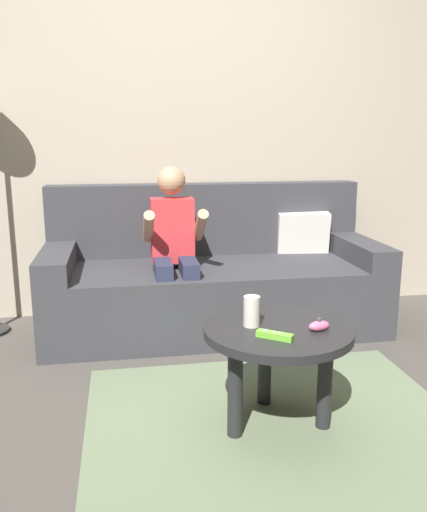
# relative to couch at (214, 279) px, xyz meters

# --- Properties ---
(ground_plane) EXTENTS (10.06, 10.06, 0.00)m
(ground_plane) POSITION_rel_couch_xyz_m (-0.17, -1.32, -0.29)
(ground_plane) COLOR #4C4742
(wall_back) EXTENTS (5.03, 0.05, 2.50)m
(wall_back) POSITION_rel_couch_xyz_m (-0.17, 0.39, 0.96)
(wall_back) COLOR #B2A38E
(wall_back) RESTS_ON ground
(couch) EXTENTS (2.01, 0.80, 0.87)m
(couch) POSITION_rel_couch_xyz_m (0.00, 0.00, 0.00)
(couch) COLOR #38383D
(couch) RESTS_ON ground
(person_seated_on_couch) EXTENTS (0.35, 0.43, 1.00)m
(person_seated_on_couch) POSITION_rel_couch_xyz_m (-0.26, -0.19, 0.27)
(person_seated_on_couch) COLOR #282D47
(person_seated_on_couch) RESTS_ON ground
(coffee_table) EXTENTS (0.59, 0.59, 0.43)m
(coffee_table) POSITION_rel_couch_xyz_m (0.05, -1.22, 0.06)
(coffee_table) COLOR #232326
(coffee_table) RESTS_ON ground
(area_rug) EXTENTS (1.55, 1.29, 0.01)m
(area_rug) POSITION_rel_couch_xyz_m (0.05, -1.23, -0.29)
(area_rug) COLOR #6B7A5B
(area_rug) RESTS_ON ground
(game_remote_lime_near_edge) EXTENTS (0.13, 0.11, 0.03)m
(game_remote_lime_near_edge) POSITION_rel_couch_xyz_m (-0.00, -1.35, 0.15)
(game_remote_lime_near_edge) COLOR #72C638
(game_remote_lime_near_edge) RESTS_ON coffee_table
(nunchuk_pink) EXTENTS (0.10, 0.06, 0.05)m
(nunchuk_pink) POSITION_rel_couch_xyz_m (0.19, -1.30, 0.15)
(nunchuk_pink) COLOR pink
(nunchuk_pink) RESTS_ON coffee_table
(soda_can) EXTENTS (0.07, 0.07, 0.12)m
(soda_can) POSITION_rel_couch_xyz_m (-0.06, -1.20, 0.19)
(soda_can) COLOR silver
(soda_can) RESTS_ON coffee_table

